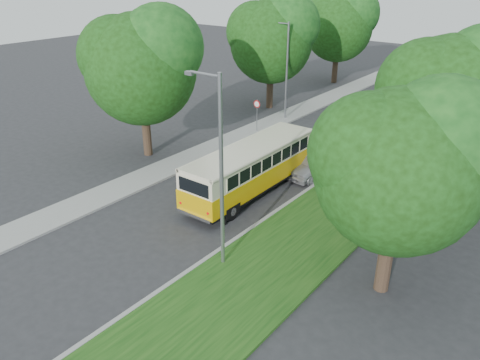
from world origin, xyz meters
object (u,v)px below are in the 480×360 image
Objects in this scene: lamppost_near at (219,168)px; lamppost_far at (286,68)px; car_silver at (317,164)px; car_white at (360,132)px; car_grey at (399,103)px; vintage_bus at (251,170)px; car_blue at (389,120)px.

lamppost_far is at bearing 115.71° from lamppost_near.
car_silver is 0.90× the size of car_white.
car_grey is at bearing 105.09° from car_silver.
vintage_bus is 1.76× the size of car_grey.
car_white is at bearing -11.16° from lamppost_far.
car_blue is (0.13, 10.77, 0.01)m from car_silver.
lamppost_near is at bearing -75.50° from car_blue.
car_blue is at bearing 93.27° from lamppost_near.
car_blue is (1.80, 14.99, -0.65)m from vintage_bus.
car_grey is at bearing 83.43° from car_white.
vintage_bus is 2.20× the size of car_silver.
vintage_bus is 20.07m from car_grey.
lamppost_far reaches higher than car_silver.
lamppost_near reaches higher than car_white.
car_white is (-0.37, 6.73, 0.05)m from car_silver.
lamppost_near is at bearing -64.29° from lamppost_far.
vintage_bus is 11.04m from car_white.
car_blue is (7.70, 2.62, -3.39)m from lamppost_far.
lamppost_near reaches higher than lamppost_far.
car_grey reaches higher than car_blue.
lamppost_near is 21.46m from car_blue.
lamppost_far is 1.43× the size of car_grey.
car_blue is (-1.21, 21.12, -3.65)m from lamppost_near.
car_white is at bearing 95.70° from lamppost_near.
car_blue reaches higher than car_silver.
car_silver is at bearing 67.95° from vintage_bus.
car_white is 9.12m from car_grey.
lamppost_near is 11.06m from car_silver.
lamppost_near is 26.53m from car_grey.
lamppost_far is at bearing 115.04° from vintage_bus.
vintage_bus is 15.11m from car_blue.
car_grey is (-0.63, 9.10, -0.04)m from car_white.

